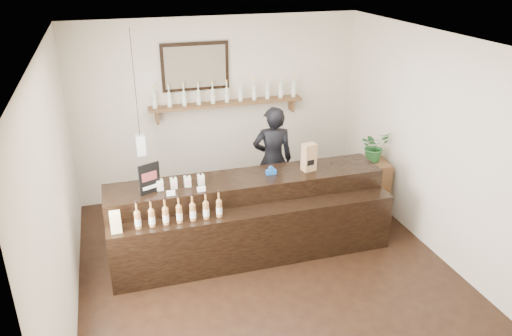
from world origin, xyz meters
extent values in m
plane|color=black|center=(0.00, 0.00, 0.00)|extent=(5.00, 5.00, 0.00)
plane|color=beige|center=(0.00, 2.50, 1.40)|extent=(4.50, 0.00, 4.50)
plane|color=beige|center=(0.00, -2.50, 1.40)|extent=(4.50, 0.00, 4.50)
plane|color=beige|center=(-2.25, 0.00, 1.40)|extent=(0.00, 5.00, 5.00)
plane|color=beige|center=(2.25, 0.00, 1.40)|extent=(0.00, 5.00, 5.00)
plane|color=white|center=(0.00, 0.00, 2.80)|extent=(5.00, 5.00, 0.00)
cube|color=brown|center=(0.10, 2.37, 1.50)|extent=(2.40, 0.25, 0.04)
cube|color=brown|center=(-0.98, 2.40, 1.38)|extent=(0.04, 0.20, 0.20)
cube|color=brown|center=(1.18, 2.40, 1.38)|extent=(0.04, 0.20, 0.20)
cube|color=black|center=(-0.35, 2.47, 2.08)|extent=(1.02, 0.04, 0.72)
cube|color=#403529|center=(-0.35, 2.44, 2.08)|extent=(0.92, 0.01, 0.62)
cube|color=white|center=(-1.30, 1.60, 1.25)|extent=(0.12, 0.12, 0.28)
cylinder|color=black|center=(-1.30, 1.60, 2.09)|extent=(0.01, 0.01, 1.41)
cylinder|color=beige|center=(-1.00, 2.37, 1.62)|extent=(0.07, 0.07, 0.20)
cone|color=beige|center=(-1.00, 2.37, 1.75)|extent=(0.07, 0.07, 0.05)
cylinder|color=beige|center=(-1.00, 2.37, 1.81)|extent=(0.02, 0.02, 0.07)
cylinder|color=#ECBC45|center=(-1.00, 2.37, 1.86)|extent=(0.03, 0.03, 0.02)
cylinder|color=white|center=(-1.00, 2.37, 1.60)|extent=(0.07, 0.07, 0.09)
cylinder|color=beige|center=(-0.78, 2.37, 1.62)|extent=(0.07, 0.07, 0.20)
cone|color=beige|center=(-0.78, 2.37, 1.75)|extent=(0.07, 0.07, 0.05)
cylinder|color=beige|center=(-0.78, 2.37, 1.81)|extent=(0.02, 0.02, 0.07)
cylinder|color=#ECBC45|center=(-0.78, 2.37, 1.86)|extent=(0.03, 0.03, 0.02)
cylinder|color=white|center=(-0.78, 2.37, 1.60)|extent=(0.07, 0.07, 0.09)
cylinder|color=beige|center=(-0.56, 2.37, 1.62)|extent=(0.07, 0.07, 0.20)
cone|color=beige|center=(-0.56, 2.37, 1.75)|extent=(0.07, 0.07, 0.05)
cylinder|color=beige|center=(-0.56, 2.37, 1.81)|extent=(0.02, 0.02, 0.07)
cylinder|color=#ECBC45|center=(-0.56, 2.37, 1.86)|extent=(0.03, 0.03, 0.02)
cylinder|color=white|center=(-0.56, 2.37, 1.60)|extent=(0.07, 0.07, 0.09)
cylinder|color=beige|center=(-0.34, 2.37, 1.62)|extent=(0.07, 0.07, 0.20)
cone|color=beige|center=(-0.34, 2.37, 1.75)|extent=(0.07, 0.07, 0.05)
cylinder|color=beige|center=(-0.34, 2.37, 1.81)|extent=(0.02, 0.02, 0.07)
cylinder|color=#ECBC45|center=(-0.34, 2.37, 1.86)|extent=(0.03, 0.03, 0.02)
cylinder|color=white|center=(-0.34, 2.37, 1.60)|extent=(0.07, 0.07, 0.09)
cylinder|color=beige|center=(-0.12, 2.37, 1.62)|extent=(0.07, 0.07, 0.20)
cone|color=beige|center=(-0.12, 2.37, 1.75)|extent=(0.07, 0.07, 0.05)
cylinder|color=beige|center=(-0.12, 2.37, 1.81)|extent=(0.02, 0.02, 0.07)
cylinder|color=#ECBC45|center=(-0.12, 2.37, 1.86)|extent=(0.03, 0.03, 0.02)
cylinder|color=white|center=(-0.12, 2.37, 1.60)|extent=(0.07, 0.07, 0.09)
cylinder|color=beige|center=(0.10, 2.37, 1.62)|extent=(0.07, 0.07, 0.20)
cone|color=beige|center=(0.10, 2.37, 1.75)|extent=(0.07, 0.07, 0.05)
cylinder|color=beige|center=(0.10, 2.37, 1.81)|extent=(0.02, 0.02, 0.07)
cylinder|color=#ECBC45|center=(0.10, 2.37, 1.86)|extent=(0.03, 0.03, 0.02)
cylinder|color=white|center=(0.10, 2.37, 1.60)|extent=(0.07, 0.07, 0.09)
cylinder|color=beige|center=(0.32, 2.37, 1.62)|extent=(0.07, 0.07, 0.20)
cone|color=beige|center=(0.32, 2.37, 1.75)|extent=(0.07, 0.07, 0.05)
cylinder|color=beige|center=(0.32, 2.37, 1.81)|extent=(0.02, 0.02, 0.07)
cylinder|color=#ECBC45|center=(0.32, 2.37, 1.86)|extent=(0.03, 0.03, 0.02)
cylinder|color=white|center=(0.32, 2.37, 1.60)|extent=(0.07, 0.07, 0.09)
cylinder|color=beige|center=(0.54, 2.37, 1.62)|extent=(0.07, 0.07, 0.20)
cone|color=beige|center=(0.54, 2.37, 1.75)|extent=(0.07, 0.07, 0.05)
cylinder|color=beige|center=(0.54, 2.37, 1.81)|extent=(0.02, 0.02, 0.07)
cylinder|color=#ECBC45|center=(0.54, 2.37, 1.86)|extent=(0.03, 0.03, 0.02)
cylinder|color=white|center=(0.54, 2.37, 1.60)|extent=(0.07, 0.07, 0.09)
cylinder|color=beige|center=(0.76, 2.37, 1.62)|extent=(0.07, 0.07, 0.20)
cone|color=beige|center=(0.76, 2.37, 1.75)|extent=(0.07, 0.07, 0.05)
cylinder|color=beige|center=(0.76, 2.37, 1.81)|extent=(0.02, 0.02, 0.07)
cylinder|color=#ECBC45|center=(0.76, 2.37, 1.86)|extent=(0.03, 0.03, 0.02)
cylinder|color=white|center=(0.76, 2.37, 1.60)|extent=(0.07, 0.07, 0.09)
cylinder|color=beige|center=(0.98, 2.37, 1.62)|extent=(0.07, 0.07, 0.20)
cone|color=beige|center=(0.98, 2.37, 1.75)|extent=(0.07, 0.07, 0.05)
cylinder|color=beige|center=(0.98, 2.37, 1.81)|extent=(0.02, 0.02, 0.07)
cylinder|color=#ECBC45|center=(0.98, 2.37, 1.86)|extent=(0.03, 0.03, 0.02)
cylinder|color=white|center=(0.98, 2.37, 1.60)|extent=(0.07, 0.07, 0.09)
cylinder|color=beige|center=(1.20, 2.37, 1.62)|extent=(0.07, 0.07, 0.20)
cone|color=beige|center=(1.20, 2.37, 1.75)|extent=(0.07, 0.07, 0.05)
cylinder|color=beige|center=(1.20, 2.37, 1.81)|extent=(0.02, 0.02, 0.07)
cylinder|color=#ECBC45|center=(1.20, 2.37, 1.86)|extent=(0.03, 0.03, 0.02)
cylinder|color=white|center=(1.20, 2.37, 1.60)|extent=(0.07, 0.07, 0.09)
cube|color=black|center=(-0.07, 0.70, 0.50)|extent=(3.59, 0.65, 1.00)
cube|color=black|center=(-0.07, 0.23, 0.38)|extent=(3.58, 0.33, 0.76)
cube|color=white|center=(-1.07, 0.47, 1.03)|extent=(0.10, 0.04, 0.05)
cube|color=white|center=(-0.70, 0.47, 1.03)|extent=(0.10, 0.04, 0.05)
cube|color=#E0CC89|center=(-1.73, 0.23, 0.82)|extent=(0.12, 0.12, 0.12)
cube|color=#E0CC89|center=(-1.73, 0.23, 0.94)|extent=(0.12, 0.12, 0.12)
cube|color=beige|center=(-1.18, 0.65, 1.07)|extent=(0.08, 0.08, 0.13)
cube|color=#D0A2AC|center=(-1.18, 0.60, 1.07)|extent=(0.07, 0.00, 0.06)
cylinder|color=black|center=(-1.18, 0.65, 1.15)|extent=(0.02, 0.02, 0.03)
cube|color=beige|center=(-1.01, 0.65, 1.07)|extent=(0.08, 0.08, 0.13)
cube|color=#D0A2AC|center=(-1.01, 0.60, 1.07)|extent=(0.07, 0.00, 0.06)
cylinder|color=black|center=(-1.01, 0.65, 1.15)|extent=(0.02, 0.02, 0.03)
cube|color=beige|center=(-0.84, 0.65, 1.07)|extent=(0.08, 0.08, 0.13)
cube|color=#D0A2AC|center=(-0.84, 0.60, 1.07)|extent=(0.07, 0.00, 0.06)
cylinder|color=black|center=(-0.84, 0.65, 1.15)|extent=(0.02, 0.02, 0.03)
cube|color=beige|center=(-0.67, 0.65, 1.07)|extent=(0.08, 0.08, 0.13)
cube|color=#D0A2AC|center=(-0.67, 0.60, 1.07)|extent=(0.07, 0.00, 0.06)
cylinder|color=black|center=(-0.67, 0.65, 1.15)|extent=(0.02, 0.02, 0.03)
cylinder|color=#9F6935|center=(-1.49, 0.23, 0.86)|extent=(0.07, 0.07, 0.20)
cone|color=#9F6935|center=(-1.49, 0.23, 0.99)|extent=(0.07, 0.07, 0.05)
cylinder|color=#9F6935|center=(-1.49, 0.23, 1.05)|extent=(0.02, 0.02, 0.07)
cylinder|color=black|center=(-1.49, 0.23, 1.09)|extent=(0.03, 0.03, 0.02)
cylinder|color=white|center=(-1.49, 0.23, 0.84)|extent=(0.07, 0.07, 0.09)
cylinder|color=#9F6935|center=(-1.33, 0.23, 0.86)|extent=(0.07, 0.07, 0.20)
cone|color=#9F6935|center=(-1.33, 0.23, 0.99)|extent=(0.07, 0.07, 0.05)
cylinder|color=#9F6935|center=(-1.33, 0.23, 1.05)|extent=(0.02, 0.02, 0.07)
cylinder|color=black|center=(-1.33, 0.23, 1.09)|extent=(0.03, 0.03, 0.02)
cylinder|color=white|center=(-1.33, 0.23, 0.84)|extent=(0.07, 0.07, 0.09)
cylinder|color=#9F6935|center=(-1.18, 0.23, 0.86)|extent=(0.07, 0.07, 0.20)
cone|color=#9F6935|center=(-1.18, 0.23, 0.99)|extent=(0.07, 0.07, 0.05)
cylinder|color=#9F6935|center=(-1.18, 0.23, 1.05)|extent=(0.02, 0.02, 0.07)
cylinder|color=black|center=(-1.18, 0.23, 1.09)|extent=(0.03, 0.03, 0.02)
cylinder|color=white|center=(-1.18, 0.23, 0.84)|extent=(0.07, 0.07, 0.09)
cylinder|color=#9F6935|center=(-1.02, 0.23, 0.86)|extent=(0.07, 0.07, 0.20)
cone|color=#9F6935|center=(-1.02, 0.23, 0.99)|extent=(0.07, 0.07, 0.05)
cylinder|color=#9F6935|center=(-1.02, 0.23, 1.05)|extent=(0.02, 0.02, 0.07)
cylinder|color=black|center=(-1.02, 0.23, 1.09)|extent=(0.03, 0.03, 0.02)
cylinder|color=white|center=(-1.02, 0.23, 0.84)|extent=(0.07, 0.07, 0.09)
cylinder|color=#9F6935|center=(-0.86, 0.23, 0.86)|extent=(0.07, 0.07, 0.20)
cone|color=#9F6935|center=(-0.86, 0.23, 0.99)|extent=(0.07, 0.07, 0.05)
cylinder|color=#9F6935|center=(-0.86, 0.23, 1.05)|extent=(0.02, 0.02, 0.07)
cylinder|color=black|center=(-0.86, 0.23, 1.09)|extent=(0.03, 0.03, 0.02)
cylinder|color=white|center=(-0.86, 0.23, 0.84)|extent=(0.07, 0.07, 0.09)
cylinder|color=#9F6935|center=(-0.70, 0.23, 0.86)|extent=(0.07, 0.07, 0.20)
cone|color=#9F6935|center=(-0.70, 0.23, 0.99)|extent=(0.07, 0.07, 0.05)
cylinder|color=#9F6935|center=(-0.70, 0.23, 1.05)|extent=(0.02, 0.02, 0.07)
cylinder|color=black|center=(-0.70, 0.23, 1.09)|extent=(0.03, 0.03, 0.02)
cylinder|color=white|center=(-0.70, 0.23, 0.84)|extent=(0.07, 0.07, 0.09)
cylinder|color=#9F6935|center=(-0.54, 0.23, 0.86)|extent=(0.07, 0.07, 0.20)
cone|color=#9F6935|center=(-0.54, 0.23, 0.99)|extent=(0.07, 0.07, 0.05)
cylinder|color=#9F6935|center=(-0.54, 0.23, 1.05)|extent=(0.02, 0.02, 0.07)
cylinder|color=black|center=(-0.54, 0.23, 1.09)|extent=(0.03, 0.03, 0.02)
cylinder|color=white|center=(-0.54, 0.23, 0.84)|extent=(0.07, 0.07, 0.09)
cube|color=black|center=(-1.29, 0.60, 1.19)|extent=(0.26, 0.12, 0.38)
cube|color=maroon|center=(-1.29, 0.59, 1.22)|extent=(0.18, 0.08, 0.11)
cube|color=white|center=(-1.29, 0.59, 1.08)|extent=(0.18, 0.08, 0.04)
cube|color=#99794A|center=(0.78, 0.67, 1.19)|extent=(0.19, 0.16, 0.37)
cube|color=black|center=(0.78, 0.61, 1.13)|extent=(0.10, 0.02, 0.07)
cube|color=#164E9E|center=(0.26, 0.69, 1.03)|extent=(0.14, 0.06, 0.06)
cylinder|color=#164E9E|center=(0.26, 0.69, 1.08)|extent=(0.07, 0.03, 0.07)
cube|color=brown|center=(2.00, 1.11, 0.41)|extent=(0.46, 0.59, 0.81)
imported|color=#255E29|center=(2.00, 1.11, 1.04)|extent=(0.47, 0.43, 0.46)
imported|color=black|center=(0.58, 1.55, 0.93)|extent=(0.74, 0.55, 1.86)
camera|label=1|loc=(-1.65, -4.90, 3.68)|focal=35.00mm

